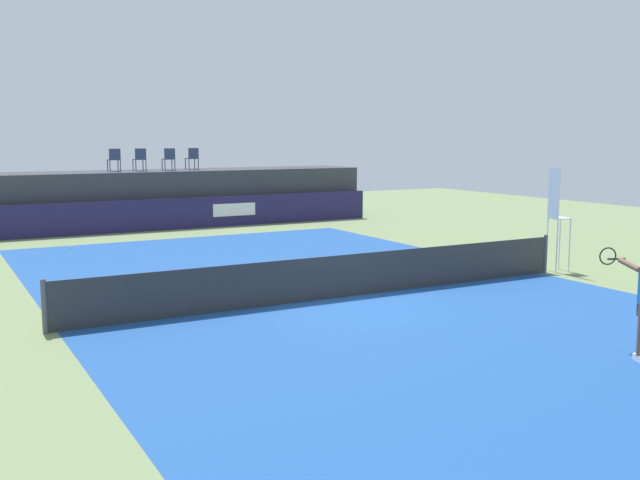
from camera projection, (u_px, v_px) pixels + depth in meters
ground_plane at (282, 275)px, 18.72m from camera, size 48.00×48.00×0.00m
court_inner at (341, 297)px, 16.12m from camera, size 12.00×22.00×0.00m
sponsor_wall at (162, 215)px, 27.75m from camera, size 18.00×0.22×1.20m
spectator_platform at (148, 198)px, 29.23m from camera, size 18.00×2.80×2.20m
spectator_chair_far_left at (114, 159)px, 28.26m from camera, size 0.44×0.44×0.89m
spectator_chair_left at (140, 158)px, 28.74m from camera, size 0.45×0.45×0.89m
spectator_chair_center at (169, 158)px, 29.14m from camera, size 0.45×0.45×0.89m
spectator_chair_right at (192, 158)px, 29.96m from camera, size 0.46×0.46×0.89m
umpire_chair at (556, 212)px, 19.04m from camera, size 0.50×0.50×2.76m
tennis_net at (341, 276)px, 16.05m from camera, size 12.40×0.02×0.95m
net_post_near at (44, 306)px, 13.08m from camera, size 0.10×0.10×1.00m
net_post_far at (545, 254)px, 19.01m from camera, size 0.10×0.10×1.00m
tennis_ball at (72, 247)px, 23.21m from camera, size 0.07×0.07×0.07m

